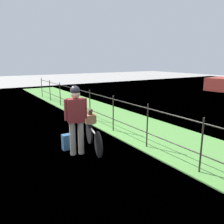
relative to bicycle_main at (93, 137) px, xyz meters
The scene contains 9 objects.
ground_plane 0.89m from the bicycle_main, 102.23° to the right, with size 60.00×60.00×0.00m, color #9E9993.
grass_strip 2.20m from the bicycle_main, 94.57° to the left, with size 27.00×2.40×0.03m, color #569342.
iron_fence 1.30m from the bicycle_main, 97.99° to the left, with size 18.04×0.04×1.17m.
bicycle_main is the anchor object (origin of this frame).
wooden_crate 0.54m from the bicycle_main, 166.21° to the left, with size 0.34×0.27×0.22m, color olive.
terrier_dog 0.68m from the bicycle_main, 166.21° to the left, with size 0.32×0.20×0.18m.
cyclist_person 0.82m from the bicycle_main, 83.24° to the right, with size 0.35×0.53×1.68m.
backpack_on_paving 0.68m from the bicycle_main, 123.20° to the right, with size 0.28×0.18×0.40m, color #28517A.
mooring_bollard 3.16m from the bicycle_main, 166.49° to the left, with size 0.20×0.20×0.37m, color #38383D.
Camera 1 is at (5.11, -1.74, 2.27)m, focal length 36.51 mm.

